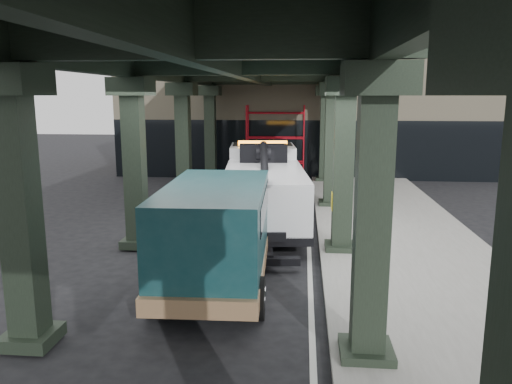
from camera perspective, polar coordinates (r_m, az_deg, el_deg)
The scene contains 8 objects.
ground at distance 12.89m, azimuth -1.49°, elevation -9.47°, with size 90.00×90.00×0.00m, color black.
sidewalk at distance 14.98m, azimuth 16.94°, elevation -6.70°, with size 5.00×40.00×0.15m, color gray.
lane_stripe at distance 14.70m, azimuth 6.10°, elevation -6.90°, with size 0.12×38.00×0.01m, color silver.
viaduct at distance 14.15m, azimuth -2.27°, elevation 14.85°, with size 7.40×32.00×6.40m.
building at distance 32.00m, azimuth 6.44°, elevation 10.01°, with size 22.00×10.00×8.00m, color #C6B793.
scaffolding at distance 26.78m, azimuth 2.24°, elevation 5.84°, with size 3.08×0.88×4.00m.
tow_truck at distance 17.70m, azimuth 0.86°, elevation 0.96°, with size 3.33×9.09×2.92m.
towed_van at distance 12.01m, azimuth -4.38°, elevation -4.34°, with size 2.63×6.20×2.49m.
Camera 1 is at (1.46, -11.99, 4.50)m, focal length 35.00 mm.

